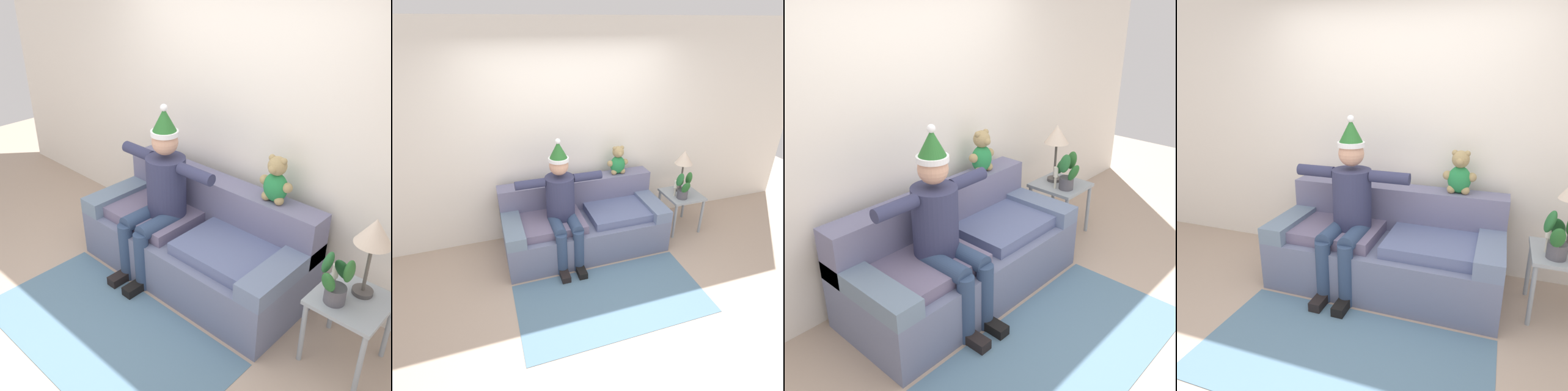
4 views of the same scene
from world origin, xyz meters
The scene contains 10 objects.
ground_plane centered at (0.00, 0.00, 0.00)m, with size 10.00×10.00×0.00m, color tan.
back_wall centered at (0.00, 1.55, 1.35)m, with size 7.00×0.10×2.70m, color white.
couch centered at (0.00, 1.03, 0.33)m, with size 2.01×0.88×0.84m.
person_seated centered at (-0.30, 0.87, 0.77)m, with size 1.02×0.77×1.51m.
teddy_bear centered at (0.57, 1.30, 1.01)m, with size 0.29×0.17×0.38m.
side_table centered at (1.42, 1.00, 0.45)m, with size 0.48×0.49×0.54m.
table_lamp centered at (1.45, 1.10, 1.00)m, with size 0.24×0.24×0.58m.
potted_plant centered at (1.34, 0.89, 0.72)m, with size 0.24×0.29×0.39m.
candle_tall centered at (1.29, 0.98, 0.68)m, with size 0.04×0.04×0.22m.
area_rug centered at (0.00, -0.01, 0.00)m, with size 2.01×1.04×0.01m, color slate.
Camera 3 is at (-2.27, -1.30, 2.34)m, focal length 42.44 mm.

